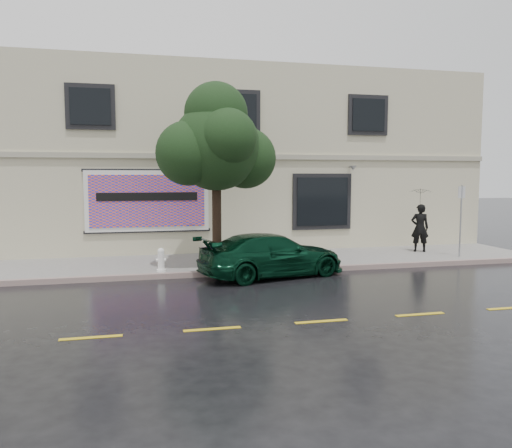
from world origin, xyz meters
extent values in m
plane|color=black|center=(0.00, 0.00, 0.00)|extent=(90.00, 90.00, 0.00)
cube|color=gray|center=(0.00, 3.25, 0.07)|extent=(20.00, 3.50, 0.15)
cube|color=gray|center=(0.00, 1.50, 0.07)|extent=(20.00, 0.18, 0.16)
cube|color=gold|center=(0.00, -3.50, 0.01)|extent=(19.00, 0.12, 0.01)
cube|color=#BFB699|center=(0.00, 9.00, 3.50)|extent=(20.00, 8.00, 7.00)
cube|color=#9E9984|center=(0.00, 4.96, 3.60)|extent=(20.00, 0.12, 0.18)
cube|color=black|center=(3.20, 4.96, 1.95)|extent=(2.30, 0.10, 2.10)
cube|color=black|center=(3.20, 4.90, 1.95)|extent=(2.00, 0.05, 1.80)
cube|color=black|center=(-5.00, 4.90, 5.20)|extent=(1.30, 0.05, 1.20)
cube|color=black|center=(0.00, 4.90, 5.20)|extent=(1.30, 0.05, 1.20)
cube|color=black|center=(5.00, 4.90, 5.20)|extent=(1.30, 0.05, 1.20)
cube|color=white|center=(-3.20, 4.93, 2.05)|extent=(4.20, 0.06, 2.10)
cube|color=#F26035|center=(-3.20, 4.89, 2.05)|extent=(3.90, 0.04, 1.80)
cube|color=black|center=(-3.20, 4.96, 1.00)|extent=(4.30, 0.10, 0.10)
cube|color=black|center=(-3.20, 4.96, 3.10)|extent=(4.30, 0.10, 0.10)
cube|color=black|center=(-3.20, 4.86, 2.20)|extent=(3.40, 0.02, 0.28)
imported|color=black|center=(0.21, 1.09, 0.63)|extent=(4.64, 2.87, 1.26)
imported|color=black|center=(6.46, 3.53, 1.02)|extent=(0.74, 0.61, 1.74)
imported|color=black|center=(6.46, 3.53, 2.22)|extent=(1.16, 1.16, 0.65)
cylinder|color=#312215|center=(-1.22, 2.22, 1.43)|extent=(0.28, 0.28, 2.56)
sphere|color=black|center=(-1.22, 2.22, 3.78)|extent=(2.63, 2.63, 2.63)
cylinder|color=white|center=(-2.92, 1.80, 0.19)|extent=(0.26, 0.26, 0.07)
cylinder|color=white|center=(-2.92, 1.80, 0.46)|extent=(0.19, 0.19, 0.48)
sphere|color=white|center=(-2.92, 1.80, 0.74)|extent=(0.19, 0.19, 0.19)
cylinder|color=white|center=(-2.92, 1.80, 0.48)|extent=(0.28, 0.09, 0.09)
cylinder|color=#919499|center=(7.17, 2.18, 1.37)|extent=(0.05, 0.05, 2.45)
cube|color=silver|center=(7.17, 2.18, 2.36)|extent=(0.30, 0.07, 0.40)
camera|label=1|loc=(-3.51, -12.68, 2.90)|focal=35.00mm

